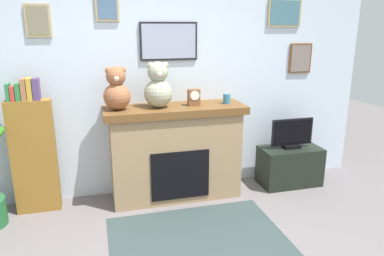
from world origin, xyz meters
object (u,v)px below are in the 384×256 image
fireplace (175,152)px  candle_jar (227,99)px  tv_stand (289,166)px  teddy_bear_tan (158,87)px  mantel_clock (194,97)px  teddy_bear_grey (117,91)px  television (292,134)px  bookshelf (34,152)px

fireplace → candle_jar: bearing=-1.7°
tv_stand → teddy_bear_tan: 1.91m
mantel_clock → teddy_bear_grey: bearing=179.9°
candle_jar → tv_stand: bearing=-2.3°
fireplace → television: 1.43m
fireplace → tv_stand: fireplace is taller
fireplace → teddy_bear_tan: 0.76m
tv_stand → mantel_clock: 1.52m
television → teddy_bear_tan: teddy_bear_tan is taller
television → teddy_bear_tan: (-1.60, 0.03, 0.63)m
bookshelf → mantel_clock: 1.76m
candle_jar → mantel_clock: 0.38m
fireplace → candle_jar: candle_jar is taller
bookshelf → mantel_clock: bookshelf is taller
teddy_bear_grey → teddy_bear_tan: teddy_bear_tan is taller
candle_jar → teddy_bear_tan: 0.78m
fireplace → teddy_bear_grey: 0.95m
fireplace → bookshelf: bearing=178.1°
teddy_bear_grey → teddy_bear_tan: bearing=-0.0°
bookshelf → television: 2.91m
teddy_bear_grey → candle_jar: bearing=0.0°
candle_jar → teddy_bear_grey: 1.21m
teddy_bear_grey → teddy_bear_tan: (0.43, -0.00, 0.02)m
mantel_clock → bookshelf: bearing=177.7°
tv_stand → television: size_ratio=1.39×
television → mantel_clock: (-1.22, 0.03, 0.51)m
fireplace → tv_stand: bearing=-2.1°
teddy_bear_grey → bookshelf: bearing=175.6°
fireplace → teddy_bear_grey: (-0.61, -0.02, 0.72)m
television → candle_jar: candle_jar is taller
bookshelf → candle_jar: (2.07, -0.07, 0.46)m
bookshelf → television: bookshelf is taller
fireplace → bookshelf: size_ratio=1.09×
tv_stand → mantel_clock: size_ratio=4.09×
mantel_clock → teddy_bear_grey: size_ratio=0.40×
tv_stand → teddy_bear_tan: (-1.60, 0.03, 1.04)m
television → teddy_bear_grey: size_ratio=1.18×
candle_jar → bookshelf: bearing=178.2°
bookshelf → tv_stand: 2.94m
fireplace → mantel_clock: 0.65m
bookshelf → teddy_bear_tan: bearing=-2.9°
bookshelf → fireplace: bearing=-1.9°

